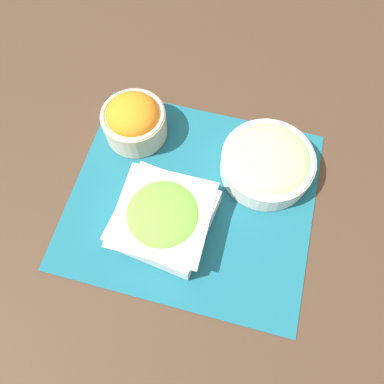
# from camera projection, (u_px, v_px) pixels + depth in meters

# --- Properties ---
(ground_plane) EXTENTS (3.00, 3.00, 0.00)m
(ground_plane) POSITION_uv_depth(u_px,v_px,m) (192.00, 199.00, 0.76)
(ground_plane) COLOR #422D1E
(placemat) EXTENTS (0.48, 0.43, 0.00)m
(placemat) POSITION_uv_depth(u_px,v_px,m) (192.00, 198.00, 0.75)
(placemat) COLOR #195B6B
(placemat) RESTS_ON ground_plane
(lettuce_bowl) EXTENTS (0.19, 0.19, 0.07)m
(lettuce_bowl) POSITION_uv_depth(u_px,v_px,m) (163.00, 218.00, 0.70)
(lettuce_bowl) COLOR white
(lettuce_bowl) RESTS_ON placemat
(cucumber_bowl) EXTENTS (0.19, 0.19, 0.07)m
(cucumber_bowl) POSITION_uv_depth(u_px,v_px,m) (268.00, 162.00, 0.74)
(cucumber_bowl) COLOR silver
(cucumber_bowl) RESTS_ON placemat
(carrot_bowl) EXTENTS (0.13, 0.13, 0.10)m
(carrot_bowl) POSITION_uv_depth(u_px,v_px,m) (134.00, 120.00, 0.77)
(carrot_bowl) COLOR beige
(carrot_bowl) RESTS_ON placemat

